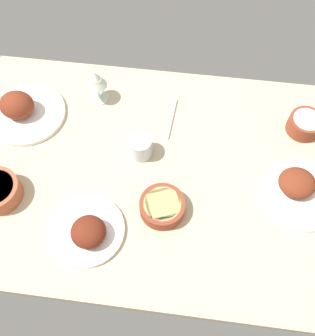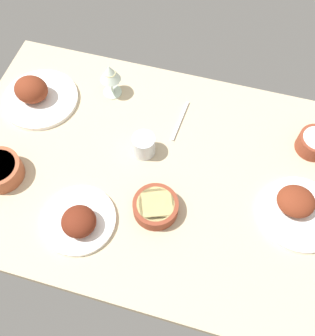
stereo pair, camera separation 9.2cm
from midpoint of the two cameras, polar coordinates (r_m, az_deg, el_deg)
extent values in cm
cube|color=#C6B28E|center=(131.95, 1.98, -0.97)|extent=(140.00, 90.00, 4.00)
cylinder|color=white|center=(132.22, 22.17, -6.43)|extent=(25.78, 25.78, 1.60)
ellipsoid|color=maroon|center=(129.22, 21.80, -4.74)|extent=(11.96, 11.11, 6.63)
cylinder|color=white|center=(123.50, -9.55, -7.73)|extent=(23.62, 23.62, 1.60)
ellipsoid|color=#602314|center=(118.73, -9.44, -7.99)|extent=(10.71, 10.56, 7.30)
cylinder|color=white|center=(151.64, -15.33, 9.75)|extent=(28.20, 28.20, 1.60)
ellipsoid|color=maroon|center=(148.59, -16.57, 10.99)|extent=(12.29, 10.93, 9.30)
cylinder|color=brown|center=(121.67, 1.88, -5.93)|extent=(14.49, 14.49, 5.03)
cylinder|color=#D6BC70|center=(119.82, 1.91, -5.55)|extent=(11.88, 11.88, 1.00)
cylinder|color=brown|center=(144.52, 23.97, 3.30)|extent=(11.85, 11.85, 6.27)
cylinder|color=silver|center=(149.81, -4.92, 11.07)|extent=(7.00, 7.00, 0.50)
cylinder|color=silver|center=(146.97, -5.03, 12.01)|extent=(1.00, 1.00, 7.00)
cone|color=silver|center=(141.97, -5.24, 13.80)|extent=(7.60, 7.60, 6.50)
cylinder|color=beige|center=(143.03, -5.19, 13.41)|extent=(4.18, 4.18, 2.80)
cylinder|color=silver|center=(130.64, -0.04, 3.30)|extent=(7.85, 7.85, 7.96)
cube|color=silver|center=(141.38, 5.27, 6.90)|extent=(2.24, 18.13, 0.80)
camera|label=1|loc=(0.05, -87.96, 3.68)|focal=41.07mm
camera|label=2|loc=(0.05, 92.04, -3.68)|focal=41.07mm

